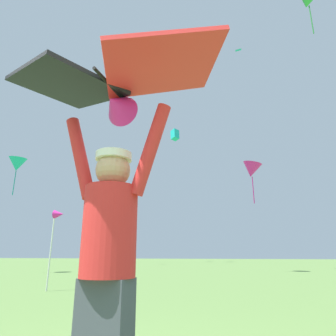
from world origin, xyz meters
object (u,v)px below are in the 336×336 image
distant_kite_teal_high_right (17,164)px  marker_flag (58,220)px  distant_kite_magenta_mid_right (252,170)px  distant_kite_green_high_left (155,140)px  held_stunt_kite (113,85)px  distant_kite_teal_low_right (238,50)px  distant_kite_teal_mid_left (175,135)px  distant_kite_yellow_overhead_distant (131,188)px  kite_flyer_person (108,257)px

distant_kite_teal_high_right → marker_flag: size_ratio=1.01×
distant_kite_magenta_mid_right → distant_kite_green_high_left: bearing=120.8°
held_stunt_kite → distant_kite_teal_low_right: size_ratio=2.76×
distant_kite_magenta_mid_right → distant_kite_teal_mid_left: distant_kite_teal_mid_left is taller
held_stunt_kite → distant_kite_teal_mid_left: 35.54m
distant_kite_green_high_left → distant_kite_teal_high_right: bearing=-94.6°
distant_kite_teal_mid_left → distant_kite_teal_low_right: 17.36m
distant_kite_teal_high_right → distant_kite_yellow_overhead_distant: bearing=80.7°
distant_kite_magenta_mid_right → marker_flag: (-6.04, -9.71, -3.82)m
distant_kite_teal_high_right → distant_kite_teal_low_right: size_ratio=3.62×
kite_flyer_person → distant_kite_teal_mid_left: 35.94m
distant_kite_green_high_left → held_stunt_kite: bearing=-75.0°
distant_kite_yellow_overhead_distant → distant_kite_magenta_mid_right: (10.72, -8.94, -1.35)m
distant_kite_teal_low_right → marker_flag: distant_kite_teal_low_right is taller
kite_flyer_person → distant_kite_teal_low_right: (1.76, 16.76, 14.18)m
distant_kite_teal_low_right → marker_flag: size_ratio=0.28×
kite_flyer_person → distant_kite_green_high_left: size_ratio=0.64×
held_stunt_kite → distant_kite_magenta_mid_right: 16.01m
marker_flag → distant_kite_magenta_mid_right: bearing=58.1°
held_stunt_kite → distant_kite_teal_low_right: bearing=84.0°
distant_kite_teal_mid_left → held_stunt_kite: bearing=-79.3°
distant_kite_teal_high_right → distant_kite_green_high_left: bearing=85.4°
distant_kite_teal_high_right → distant_kite_teal_mid_left: bearing=76.8°
kite_flyer_person → marker_flag: bearing=126.0°
distant_kite_magenta_mid_right → distant_kite_teal_mid_left: (-7.98, 16.82, 9.90)m
held_stunt_kite → marker_flag: held_stunt_kite is taller
distant_kite_green_high_left → distant_kite_magenta_mid_right: bearing=-59.2°
marker_flag → held_stunt_kite: bearing=-54.4°
kite_flyer_person → distant_kite_green_high_left: (-9.14, 33.95, 14.88)m
kite_flyer_person → distant_kite_yellow_overhead_distant: bearing=109.9°
distant_kite_green_high_left → marker_flag: distant_kite_green_high_left is taller
distant_kite_green_high_left → distant_kite_teal_low_right: (10.89, -17.19, -0.69)m
distant_kite_teal_high_right → distant_kite_teal_low_right: 16.60m
distant_kite_yellow_overhead_distant → distant_kite_magenta_mid_right: 14.02m
kite_flyer_person → distant_kite_teal_high_right: 16.62m
distant_kite_teal_mid_left → distant_kite_teal_low_right: size_ratio=2.42×
held_stunt_kite → distant_kite_green_high_left: bearing=105.0°
distant_kite_yellow_overhead_distant → distant_kite_magenta_mid_right: size_ratio=0.33×
distant_kite_teal_high_right → distant_kite_teal_low_right: distant_kite_teal_low_right is taller
distant_kite_teal_mid_left → marker_flag: (1.94, -26.53, -13.72)m
distant_kite_yellow_overhead_distant → distant_kite_teal_mid_left: (2.74, 7.88, 8.55)m
distant_kite_green_high_left → distant_kite_teal_low_right: bearing=-57.6°
distant_kite_teal_mid_left → distant_kite_teal_high_right: 23.41m
distant_kite_magenta_mid_right → distant_kite_teal_low_right: (-0.13, 1.34, 9.43)m
distant_kite_yellow_overhead_distant → distant_kite_green_high_left: bearing=91.8°
kite_flyer_person → held_stunt_kite: 1.17m
held_stunt_kite → marker_flag: bearing=125.6°
kite_flyer_person → distant_kite_teal_low_right: distant_kite_teal_low_right is taller
distant_kite_magenta_mid_right → marker_flag: distant_kite_magenta_mid_right is taller
distant_kite_magenta_mid_right → distant_kite_teal_low_right: size_ratio=4.18×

